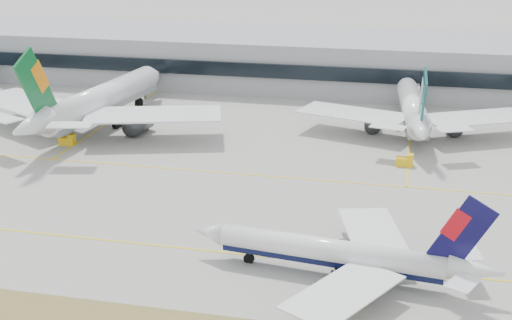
% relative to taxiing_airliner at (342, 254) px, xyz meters
% --- Properties ---
extents(ground, '(3000.00, 3000.00, 0.00)m').
position_rel_taxiing_airliner_xyz_m(ground, '(-26.05, 9.05, -3.67)').
color(ground, gray).
rests_on(ground, ground).
extents(taxiing_airliner, '(45.33, 39.14, 15.23)m').
position_rel_taxiing_airliner_xyz_m(taxiing_airliner, '(0.00, 0.00, 0.00)').
color(taxiing_airliner, white).
rests_on(taxiing_airliner, ground).
extents(widebody_eva, '(68.31, 67.16, 24.46)m').
position_rel_taxiing_airliner_xyz_m(widebody_eva, '(-66.71, 63.80, 2.83)').
color(widebody_eva, white).
rests_on(widebody_eva, ground).
extents(widebody_cathay, '(56.36, 55.37, 20.17)m').
position_rel_taxiing_airliner_xyz_m(widebody_cathay, '(8.56, 77.70, 1.69)').
color(widebody_cathay, white).
rests_on(widebody_cathay, ground).
extents(terminal, '(280.00, 43.10, 15.00)m').
position_rel_taxiing_airliner_xyz_m(terminal, '(-26.05, 123.89, 3.83)').
color(terminal, gray).
rests_on(terminal, ground).
extents(gse_b, '(3.55, 2.00, 2.60)m').
position_rel_taxiing_airliner_xyz_m(gse_b, '(-67.83, 49.31, -2.63)').
color(gse_b, yellow).
rests_on(gse_b, ground).
extents(gse_c, '(3.55, 2.00, 2.60)m').
position_rel_taxiing_airliner_xyz_m(gse_c, '(7.69, 51.62, -2.63)').
color(gse_c, yellow).
rests_on(gse_c, ground).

